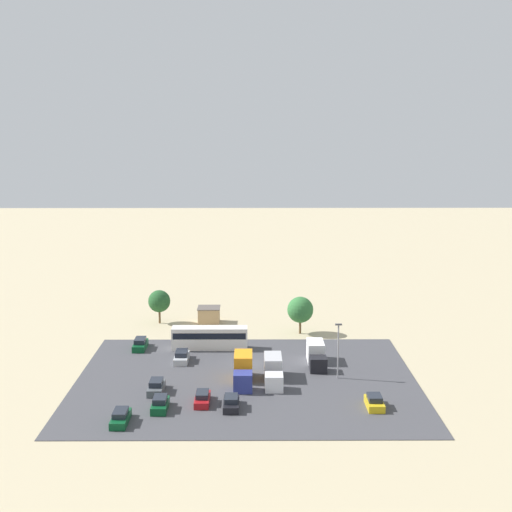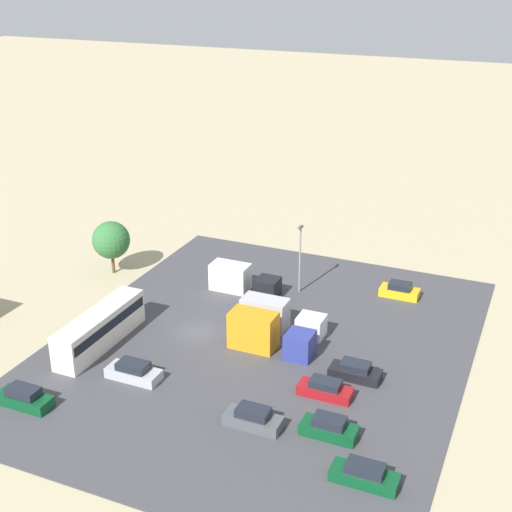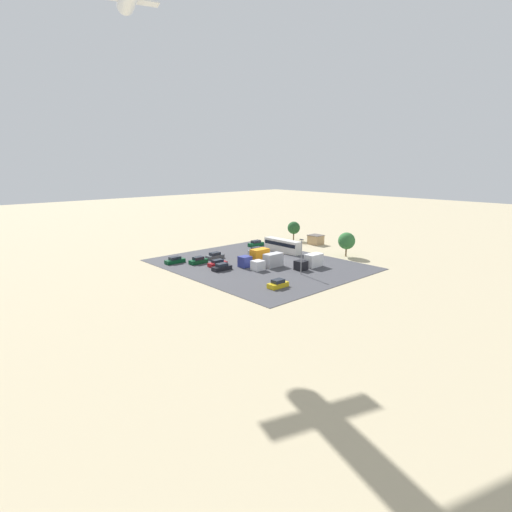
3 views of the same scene
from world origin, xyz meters
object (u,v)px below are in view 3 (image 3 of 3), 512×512
object	(u,v)px
bus	(283,245)
parked_truck_1	(256,258)
parked_car_0	(218,263)
parked_car_5	(278,284)
parked_car_3	(222,267)
parked_car_4	(215,256)
parked_car_6	(198,261)
parked_truck_0	(310,262)
parked_car_2	(175,260)
shed_building	(316,240)
parked_car_7	(256,244)
parked_car_1	(257,250)
parked_truck_2	(269,261)

from	to	relation	value
bus	parked_truck_1	world-z (taller)	parked_truck_1
parked_car_0	parked_car_5	distance (m)	20.75
bus	parked_car_3	xyz separation A→B (m)	(-3.92, 23.26, -1.18)
parked_car_4	parked_car_5	size ratio (longest dim) A/B	1.11
parked_car_6	parked_truck_0	distance (m)	25.93
parked_car_2	parked_car_6	world-z (taller)	parked_car_6
shed_building	parked_car_7	distance (m)	17.65
shed_building	parked_car_1	size ratio (longest dim) A/B	0.81
parked_car_0	parked_truck_2	bearing A→B (deg)	-138.74
parked_car_0	parked_car_1	bearing A→B (deg)	-75.62
parked_car_1	parked_truck_2	size ratio (longest dim) A/B	0.58
shed_building	parked_car_0	world-z (taller)	shed_building
parked_car_2	parked_car_6	bearing A→B (deg)	44.00
parked_car_2	parked_truck_1	xyz separation A→B (m)	(-13.76, -13.09, 0.97)
parked_car_0	parked_car_1	xyz separation A→B (m)	(4.07, -15.85, 0.04)
parked_car_2	parked_truck_0	bearing A→B (deg)	40.26
bus	parked_car_6	bearing A→B (deg)	-10.82
parked_car_1	parked_car_7	size ratio (longest dim) A/B	1.01
parked_car_2	parked_car_6	distance (m)	5.55
parked_car_1	parked_truck_1	size ratio (longest dim) A/B	0.60
parked_car_7	parked_truck_2	world-z (taller)	parked_truck_2
parked_car_2	parked_car_5	distance (m)	29.91
parked_car_3	parked_car_6	world-z (taller)	parked_car_6
parked_car_5	parked_car_0	bearing A→B (deg)	176.11
shed_building	parked_car_3	size ratio (longest dim) A/B	0.87
bus	parked_car_4	size ratio (longest dim) A/B	2.51
parked_car_2	parked_car_3	bearing A→B (deg)	18.92
bus	parked_car_4	distance (m)	18.88
parked_car_2	parked_car_3	size ratio (longest dim) A/B	1.07
bus	parked_car_6	xyz separation A→B (m)	(4.52, 23.66, -1.14)
parked_car_2	parked_car_4	world-z (taller)	parked_car_4
parked_car_5	parked_car_1	bearing A→B (deg)	145.13
parked_car_6	parked_truck_1	distance (m)	13.47
parked_car_1	parked_car_6	size ratio (longest dim) A/B	1.10
parked_car_2	parked_truck_2	bearing A→B (deg)	37.37
parked_car_1	shed_building	bearing A→B (deg)	82.61
parked_car_2	parked_car_7	distance (m)	27.65
parked_truck_0	parked_car_4	bearing A→B (deg)	26.90
parked_car_4	parked_truck_0	xyz separation A→B (m)	(-21.23, -10.77, 0.66)
parked_car_7	parked_truck_0	distance (m)	27.04
shed_building	parked_truck_0	xyz separation A→B (m)	(-16.50, 22.07, 0.04)
parked_car_1	parked_car_3	world-z (taller)	parked_car_1
parked_car_5	parked_truck_2	xyz separation A→B (m)	(11.86, -9.17, 0.73)
parked_car_2	parked_car_0	bearing A→B (deg)	33.05
parked_car_2	parked_car_4	bearing A→B (deg)	73.77
parked_car_4	parked_truck_1	size ratio (longest dim) A/B	0.57
parked_car_4	parked_car_5	bearing A→B (deg)	169.03
parked_car_1	parked_car_2	world-z (taller)	parked_car_1
parked_car_0	parked_truck_1	xyz separation A→B (m)	(-4.88, -7.31, 0.99)
parked_truck_0	parked_car_7	bearing A→B (deg)	-15.54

